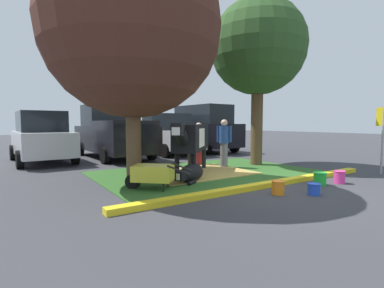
{
  "coord_description": "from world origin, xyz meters",
  "views": [
    {
      "loc": [
        -5.32,
        -4.66,
        1.56
      ],
      "look_at": [
        -0.38,
        2.87,
        0.9
      ],
      "focal_mm": 26.75,
      "sensor_mm": 36.0,
      "label": 1
    }
  ],
  "objects_px": {
    "shade_tree_left": "(132,29)",
    "person_visitor_near": "(224,142)",
    "bucket_green": "(320,178)",
    "parking_sign": "(383,127)",
    "cow_holstein": "(191,138)",
    "sedan_red": "(166,135)",
    "pickup_truck_black": "(112,133)",
    "calf_lying": "(191,173)",
    "bucket_orange": "(278,187)",
    "sedan_silver": "(42,138)",
    "wheelbarrow": "(152,173)",
    "suv_black": "(203,128)",
    "shade_tree_right": "(258,48)",
    "bucket_pink": "(340,177)",
    "person_handler": "(199,142)",
    "bucket_blue": "(314,189)"
  },
  "relations": [
    {
      "from": "bucket_green",
      "to": "suv_black",
      "type": "bearing_deg",
      "value": 73.56
    },
    {
      "from": "bucket_orange",
      "to": "suv_black",
      "type": "relative_size",
      "value": 0.07
    },
    {
      "from": "person_visitor_near",
      "to": "bucket_orange",
      "type": "distance_m",
      "value": 3.91
    },
    {
      "from": "cow_holstein",
      "to": "sedan_silver",
      "type": "xyz_separation_m",
      "value": [
        -3.56,
        5.43,
        -0.12
      ]
    },
    {
      "from": "person_handler",
      "to": "bucket_pink",
      "type": "height_order",
      "value": "person_handler"
    },
    {
      "from": "sedan_red",
      "to": "sedan_silver",
      "type": "bearing_deg",
      "value": 179.74
    },
    {
      "from": "bucket_pink",
      "to": "bucket_orange",
      "type": "bearing_deg",
      "value": 177.45
    },
    {
      "from": "calf_lying",
      "to": "bucket_blue",
      "type": "height_order",
      "value": "calf_lying"
    },
    {
      "from": "wheelbarrow",
      "to": "person_handler",
      "type": "bearing_deg",
      "value": 40.04
    },
    {
      "from": "sedan_red",
      "to": "shade_tree_left",
      "type": "bearing_deg",
      "value": -124.97
    },
    {
      "from": "shade_tree_left",
      "to": "cow_holstein",
      "type": "relative_size",
      "value": 2.49
    },
    {
      "from": "cow_holstein",
      "to": "bucket_blue",
      "type": "bearing_deg",
      "value": -77.82
    },
    {
      "from": "cow_holstein",
      "to": "sedan_red",
      "type": "relative_size",
      "value": 0.55
    },
    {
      "from": "bucket_pink",
      "to": "parking_sign",
      "type": "bearing_deg",
      "value": 1.14
    },
    {
      "from": "shade_tree_left",
      "to": "person_visitor_near",
      "type": "distance_m",
      "value": 4.74
    },
    {
      "from": "parking_sign",
      "to": "pickup_truck_black",
      "type": "distance_m",
      "value": 10.35
    },
    {
      "from": "calf_lying",
      "to": "bucket_orange",
      "type": "xyz_separation_m",
      "value": [
        0.88,
        -2.14,
        -0.08
      ]
    },
    {
      "from": "bucket_orange",
      "to": "bucket_pink",
      "type": "distance_m",
      "value": 2.25
    },
    {
      "from": "bucket_orange",
      "to": "sedan_silver",
      "type": "bearing_deg",
      "value": 113.3
    },
    {
      "from": "cow_holstein",
      "to": "pickup_truck_black",
      "type": "xyz_separation_m",
      "value": [
        -0.7,
        5.46,
        0.01
      ]
    },
    {
      "from": "person_handler",
      "to": "bucket_orange",
      "type": "xyz_separation_m",
      "value": [
        -1.03,
        -4.55,
        -0.69
      ]
    },
    {
      "from": "person_handler",
      "to": "bucket_orange",
      "type": "bearing_deg",
      "value": -102.76
    },
    {
      "from": "bucket_orange",
      "to": "bucket_green",
      "type": "height_order",
      "value": "bucket_green"
    },
    {
      "from": "shade_tree_left",
      "to": "calf_lying",
      "type": "bearing_deg",
      "value": -29.6
    },
    {
      "from": "bucket_orange",
      "to": "shade_tree_left",
      "type": "bearing_deg",
      "value": 127.09
    },
    {
      "from": "shade_tree_right",
      "to": "bucket_pink",
      "type": "xyz_separation_m",
      "value": [
        -0.62,
        -3.54,
        -4.13
      ]
    },
    {
      "from": "shade_tree_right",
      "to": "sedan_red",
      "type": "distance_m",
      "value": 6.25
    },
    {
      "from": "person_visitor_near",
      "to": "wheelbarrow",
      "type": "relative_size",
      "value": 1.23
    },
    {
      "from": "sedan_silver",
      "to": "suv_black",
      "type": "bearing_deg",
      "value": 0.59
    },
    {
      "from": "cow_holstein",
      "to": "wheelbarrow",
      "type": "xyz_separation_m",
      "value": [
        -1.94,
        -1.33,
        -0.72
      ]
    },
    {
      "from": "calf_lying",
      "to": "sedan_silver",
      "type": "bearing_deg",
      "value": 113.61
    },
    {
      "from": "calf_lying",
      "to": "bucket_green",
      "type": "xyz_separation_m",
      "value": [
        2.52,
        -2.09,
        -0.07
      ]
    },
    {
      "from": "shade_tree_left",
      "to": "sedan_silver",
      "type": "distance_m",
      "value": 6.67
    },
    {
      "from": "bucket_blue",
      "to": "bucket_pink",
      "type": "height_order",
      "value": "bucket_pink"
    },
    {
      "from": "bucket_blue",
      "to": "sedan_red",
      "type": "distance_m",
      "value": 9.22
    },
    {
      "from": "pickup_truck_black",
      "to": "sedan_red",
      "type": "distance_m",
      "value": 2.73
    },
    {
      "from": "person_handler",
      "to": "person_visitor_near",
      "type": "distance_m",
      "value": 1.06
    },
    {
      "from": "wheelbarrow",
      "to": "sedan_silver",
      "type": "xyz_separation_m",
      "value": [
        -1.61,
        6.76,
        0.6
      ]
    },
    {
      "from": "person_handler",
      "to": "pickup_truck_black",
      "type": "distance_m",
      "value": 4.57
    },
    {
      "from": "parking_sign",
      "to": "suv_black",
      "type": "xyz_separation_m",
      "value": [
        -0.44,
        8.8,
        -0.17
      ]
    },
    {
      "from": "pickup_truck_black",
      "to": "sedan_red",
      "type": "bearing_deg",
      "value": -1.11
    },
    {
      "from": "bucket_green",
      "to": "suv_black",
      "type": "distance_m",
      "value": 9.13
    },
    {
      "from": "parking_sign",
      "to": "bucket_pink",
      "type": "height_order",
      "value": "parking_sign"
    },
    {
      "from": "shade_tree_left",
      "to": "bucket_blue",
      "type": "height_order",
      "value": "shade_tree_left"
    },
    {
      "from": "shade_tree_left",
      "to": "sedan_red",
      "type": "distance_m",
      "value": 7.62
    },
    {
      "from": "cow_holstein",
      "to": "person_handler",
      "type": "xyz_separation_m",
      "value": [
        1.2,
        1.32,
        -0.26
      ]
    },
    {
      "from": "bucket_blue",
      "to": "bucket_green",
      "type": "xyz_separation_m",
      "value": [
        1.02,
        0.51,
        0.03
      ]
    },
    {
      "from": "bucket_green",
      "to": "parking_sign",
      "type": "bearing_deg",
      "value": -2.1
    },
    {
      "from": "bucket_blue",
      "to": "parking_sign",
      "type": "bearing_deg",
      "value": 5.7
    },
    {
      "from": "shade_tree_left",
      "to": "shade_tree_right",
      "type": "relative_size",
      "value": 1.02
    }
  ]
}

